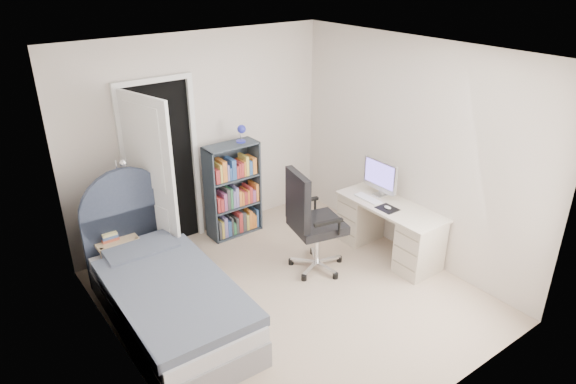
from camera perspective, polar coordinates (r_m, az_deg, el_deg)
room_shell at (r=4.87m, az=0.36°, el=0.48°), size 3.50×3.70×2.60m
door at (r=5.85m, az=-14.61°, el=1.68°), size 0.92×0.81×2.06m
bed at (r=5.16m, az=-13.36°, el=-11.07°), size 1.04×2.12×1.29m
nightstand at (r=5.85m, az=-18.82°, el=-5.73°), size 0.43×0.43×0.63m
floor_lamp at (r=5.81m, az=-17.33°, el=-4.04°), size 0.20×0.20×1.38m
bookcase at (r=6.44m, az=-6.08°, el=-0.18°), size 0.67×0.29×1.42m
desk at (r=6.15m, az=11.10°, el=-3.80°), size 0.53×1.33×1.09m
office_chair at (r=5.58m, az=2.43°, el=-2.86°), size 0.66×0.68×1.21m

